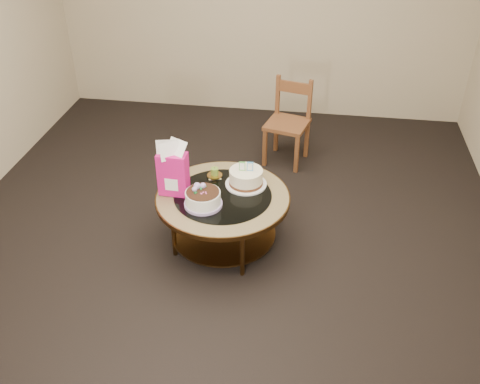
# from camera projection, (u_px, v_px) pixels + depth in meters

# --- Properties ---
(ground) EXTENTS (5.00, 5.00, 0.00)m
(ground) POSITION_uv_depth(u_px,v_px,m) (224.00, 242.00, 4.28)
(ground) COLOR black
(ground) RESTS_ON ground
(room_walls) EXTENTS (4.52, 5.02, 2.61)m
(room_walls) POSITION_uv_depth(u_px,v_px,m) (220.00, 55.00, 3.42)
(room_walls) COLOR tan
(room_walls) RESTS_ON ground
(coffee_table) EXTENTS (1.02, 1.02, 0.46)m
(coffee_table) POSITION_uv_depth(u_px,v_px,m) (223.00, 204.00, 4.07)
(coffee_table) COLOR #563718
(coffee_table) RESTS_ON ground
(decorated_cake) EXTENTS (0.28, 0.28, 0.16)m
(decorated_cake) POSITION_uv_depth(u_px,v_px,m) (203.00, 199.00, 3.88)
(decorated_cake) COLOR #AB8EC9
(decorated_cake) RESTS_ON coffee_table
(cream_cake) EXTENTS (0.32, 0.32, 0.20)m
(cream_cake) POSITION_uv_depth(u_px,v_px,m) (246.00, 178.00, 4.10)
(cream_cake) COLOR white
(cream_cake) RESTS_ON coffee_table
(gift_bag) EXTENTS (0.22, 0.17, 0.44)m
(gift_bag) POSITION_uv_depth(u_px,v_px,m) (173.00, 168.00, 3.93)
(gift_bag) COLOR #E41583
(gift_bag) RESTS_ON coffee_table
(pillar_candle) EXTENTS (0.12, 0.12, 0.09)m
(pillar_candle) POSITION_uv_depth(u_px,v_px,m) (215.00, 174.00, 4.22)
(pillar_candle) COLOR #EED462
(pillar_candle) RESTS_ON coffee_table
(dining_chair) EXTENTS (0.46, 0.46, 0.82)m
(dining_chair) POSITION_uv_depth(u_px,v_px,m) (288.00, 122.00, 5.14)
(dining_chair) COLOR brown
(dining_chair) RESTS_ON ground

